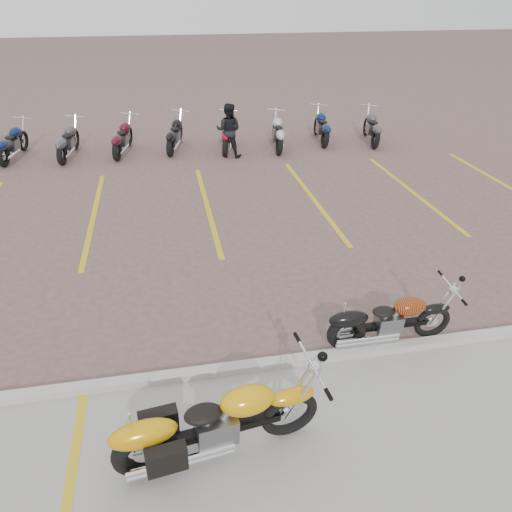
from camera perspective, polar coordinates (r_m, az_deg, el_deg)
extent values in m
plane|color=#705750|center=(8.86, -2.83, -4.35)|extent=(100.00, 100.00, 0.00)
cube|color=#ADAAA3|center=(7.24, -0.45, -12.49)|extent=(60.00, 0.18, 0.12)
torus|color=black|center=(6.23, 3.66, -17.44)|extent=(0.71, 0.22, 0.71)
torus|color=black|center=(5.98, -12.52, -20.86)|extent=(0.77, 0.29, 0.75)
cube|color=black|center=(6.00, -4.20, -18.88)|extent=(1.41, 0.32, 0.11)
cube|color=slate|center=(5.94, -4.76, -18.57)|extent=(0.50, 0.39, 0.37)
ellipsoid|color=#DB9F0B|center=(5.77, -1.32, -15.59)|extent=(0.67, 0.43, 0.33)
ellipsoid|color=black|center=(5.72, -6.30, -16.95)|extent=(0.46, 0.34, 0.13)
torus|color=black|center=(8.14, 19.34, -7.14)|extent=(0.57, 0.10, 0.57)
torus|color=black|center=(7.60, 10.22, -8.60)|extent=(0.61, 0.15, 0.61)
cube|color=black|center=(7.81, 14.99, -7.55)|extent=(1.15, 0.11, 0.09)
cube|color=slate|center=(7.76, 14.75, -7.29)|extent=(0.37, 0.27, 0.30)
ellipsoid|color=black|center=(7.74, 16.95, -5.39)|extent=(0.51, 0.28, 0.26)
ellipsoid|color=black|center=(7.59, 14.17, -6.01)|extent=(0.34, 0.23, 0.11)
imported|color=black|center=(15.90, -3.15, 14.14)|extent=(0.98, 0.88, 1.64)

